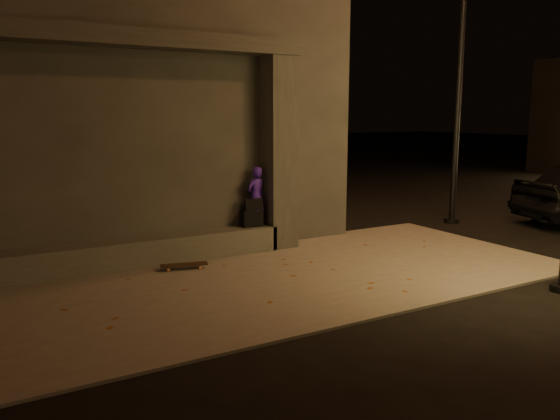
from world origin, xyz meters
TOP-DOWN VIEW (x-y plane):
  - ground at (0.00, 0.00)m, footprint 120.00×120.00m
  - sidewalk at (0.00, 2.00)m, footprint 11.00×4.40m
  - building at (-1.00, 6.49)m, footprint 9.00×5.10m
  - ledge at (-1.50, 3.75)m, footprint 6.00×0.55m
  - column at (1.70, 3.75)m, footprint 0.55×0.55m
  - canopy at (-0.50, 3.80)m, footprint 5.00×0.70m
  - skateboarder at (1.20, 3.75)m, footprint 0.47×0.38m
  - backpack at (1.10, 3.75)m, footprint 0.40×0.28m
  - skateboard at (-0.49, 3.10)m, footprint 0.80×0.38m
  - street_lamp_2 at (6.57, 3.88)m, footprint 0.36×0.36m

SIDE VIEW (x-z plane):
  - ground at x=0.00m, z-range 0.00..0.00m
  - sidewalk at x=0.00m, z-range 0.00..0.04m
  - skateboard at x=-0.49m, z-range 0.07..0.15m
  - ledge at x=-1.50m, z-range 0.04..0.49m
  - backpack at x=1.10m, z-range 0.41..0.95m
  - skateboarder at x=1.20m, z-range 0.49..1.61m
  - column at x=1.70m, z-range 0.04..3.64m
  - building at x=-1.00m, z-range -0.01..5.22m
  - canopy at x=-0.50m, z-range 3.64..3.92m
  - street_lamp_2 at x=6.57m, z-range 0.50..8.56m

